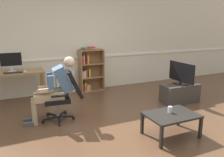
{
  "coord_description": "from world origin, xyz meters",
  "views": [
    {
      "loc": [
        -1.77,
        -3.36,
        1.82
      ],
      "look_at": [
        0.15,
        0.85,
        0.7
      ],
      "focal_mm": 36.59,
      "sensor_mm": 36.0,
      "label": 1
    }
  ],
  "objects": [
    {
      "name": "bookshelf",
      "position": [
        0.21,
        2.44,
        0.58
      ],
      "size": [
        0.66,
        0.29,
        1.22
      ],
      "color": "olive",
      "rests_on": "ground_plane"
    },
    {
      "name": "tv_stand",
      "position": [
        1.83,
        0.66,
        0.22
      ],
      "size": [
        0.9,
        0.41,
        0.43
      ],
      "color": "#3D3833",
      "rests_on": "ground_plane"
    },
    {
      "name": "office_chair",
      "position": [
        -0.86,
        0.81,
        0.52
      ],
      "size": [
        0.82,
        0.62,
        0.97
      ],
      "rotation": [
        0.0,
        0.0,
        -1.67
      ],
      "color": "black",
      "rests_on": "ground_plane"
    },
    {
      "name": "keyboard",
      "position": [
        -1.72,
        2.01,
        0.77
      ],
      "size": [
        0.39,
        0.12,
        0.02
      ],
      "primitive_type": "cube",
      "color": "black",
      "rests_on": "computer_desk"
    },
    {
      "name": "back_wall",
      "position": [
        0.0,
        2.65,
        1.35
      ],
      "size": [
        12.0,
        0.13,
        2.7
      ],
      "color": "beige",
      "rests_on": "ground_plane"
    },
    {
      "name": "computer_mouse",
      "position": [
        -1.46,
        2.03,
        0.77
      ],
      "size": [
        0.06,
        0.1,
        0.03
      ],
      "primitive_type": "cube",
      "color": "white",
      "rests_on": "computer_desk"
    },
    {
      "name": "computer_desk",
      "position": [
        -1.73,
        2.15,
        0.65
      ],
      "size": [
        1.38,
        0.57,
        0.76
      ],
      "color": "#9E7547",
      "rests_on": "ground_plane"
    },
    {
      "name": "drinking_glass",
      "position": [
        0.56,
        -0.55,
        0.44
      ],
      "size": [
        0.07,
        0.07,
        0.11
      ],
      "primitive_type": "cylinder",
      "color": "silver",
      "rests_on": "coffee_table"
    },
    {
      "name": "imac_monitor",
      "position": [
        -1.73,
        2.23,
        1.01
      ],
      "size": [
        0.49,
        0.14,
        0.44
      ],
      "color": "silver",
      "rests_on": "computer_desk"
    },
    {
      "name": "tv_screen",
      "position": [
        1.83,
        0.66,
        0.7
      ],
      "size": [
        0.21,
        0.79,
        0.51
      ],
      "rotation": [
        0.0,
        0.0,
        1.59
      ],
      "color": "black",
      "rests_on": "tv_stand"
    },
    {
      "name": "person_seated",
      "position": [
        -1.04,
        0.83,
        0.65
      ],
      "size": [
        1.0,
        0.42,
        1.22
      ],
      "rotation": [
        0.0,
        0.0,
        -1.67
      ],
      "color": "tan",
      "rests_on": "ground_plane"
    },
    {
      "name": "ground_plane",
      "position": [
        0.0,
        0.0,
        0.0
      ],
      "size": [
        18.0,
        18.0,
        0.0
      ],
      "primitive_type": "plane",
      "color": "brown"
    },
    {
      "name": "radiator",
      "position": [
        -0.6,
        2.54,
        0.28
      ],
      "size": [
        0.8,
        0.08,
        0.57
      ],
      "color": "white",
      "rests_on": "ground_plane"
    },
    {
      "name": "coffee_table",
      "position": [
        0.55,
        -0.6,
        0.34
      ],
      "size": [
        0.83,
        0.59,
        0.39
      ],
      "color": "black",
      "rests_on": "ground_plane"
    }
  ]
}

